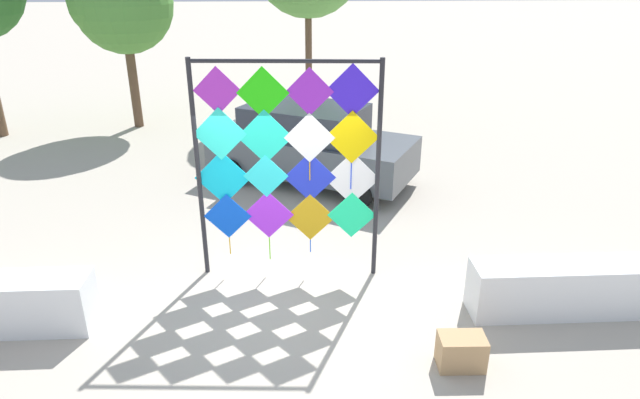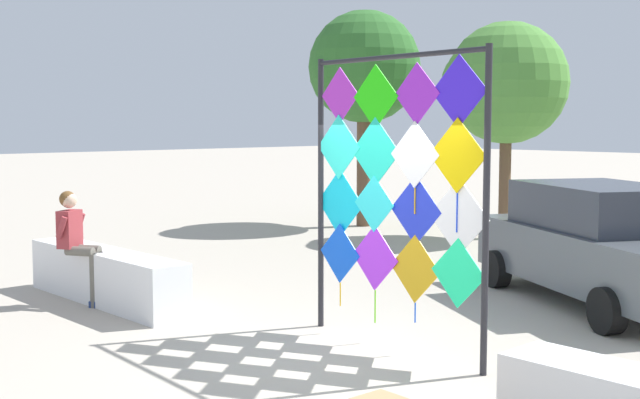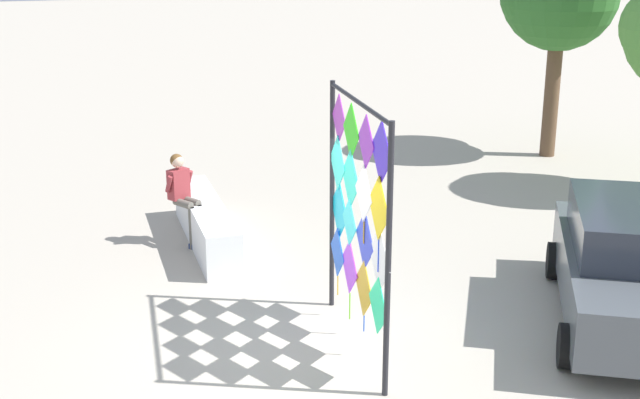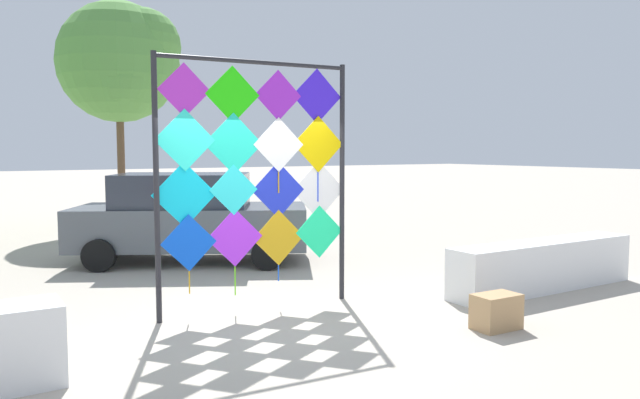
% 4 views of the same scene
% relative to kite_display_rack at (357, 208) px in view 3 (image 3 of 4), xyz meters
% --- Properties ---
extents(ground, '(120.00, 120.00, 0.00)m').
position_rel_kite_display_rack_xyz_m(ground, '(-0.07, -0.87, -1.91)').
color(ground, '#ADA393').
extents(plaza_ledge_left, '(3.48, 0.58, 0.74)m').
position_rel_kite_display_rack_xyz_m(plaza_ledge_left, '(-4.34, -1.23, -1.54)').
color(plaza_ledge_left, white).
rests_on(plaza_ledge_left, ground).
extents(kite_display_rack, '(2.69, 0.24, 3.29)m').
position_rel_kite_display_rack_xyz_m(kite_display_rack, '(0.00, 0.00, 0.00)').
color(kite_display_rack, '#232328').
rests_on(kite_display_rack, ground).
extents(seated_vendor, '(0.77, 0.68, 1.59)m').
position_rel_kite_display_rack_xyz_m(seated_vendor, '(-4.45, -1.57, -0.97)').
color(seated_vendor, '#666056').
rests_on(seated_vendor, ground).
extents(parked_car, '(4.66, 3.68, 1.67)m').
position_rel_kite_display_rack_xyz_m(parked_car, '(0.44, 3.86, -1.06)').
color(parked_car, '#4C5156').
rests_on(parked_car, ground).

